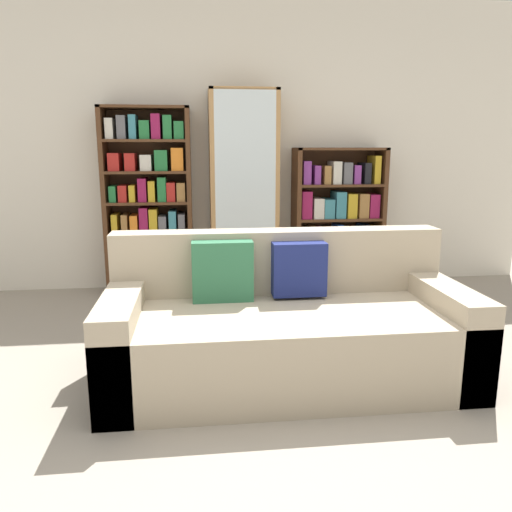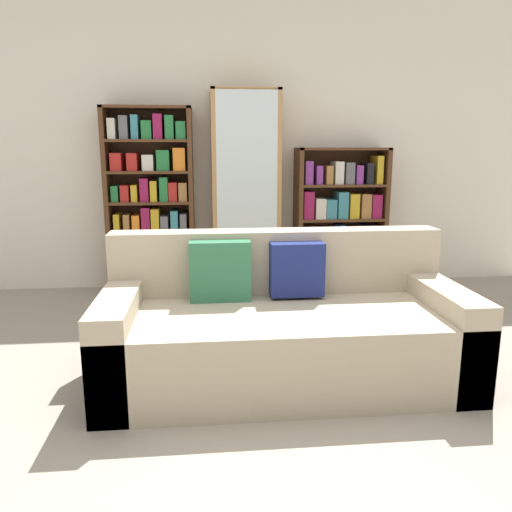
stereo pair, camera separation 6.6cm
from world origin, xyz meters
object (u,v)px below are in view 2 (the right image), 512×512
couch (282,329)px  bookshelf_right (340,222)px  bookshelf_left (152,203)px  display_cabinet (245,192)px  wine_bottle (313,290)px

couch → bookshelf_right: size_ratio=1.54×
bookshelf_left → display_cabinet: size_ratio=0.92×
bookshelf_left → bookshelf_right: size_ratio=1.27×
display_cabinet → bookshelf_right: bearing=1.0°
couch → bookshelf_left: bearing=115.8°
display_cabinet → bookshelf_right: size_ratio=1.38×
bookshelf_left → display_cabinet: (0.86, -0.02, 0.09)m
couch → bookshelf_right: bookshelf_right is taller
bookshelf_right → couch: bearing=-113.8°
couch → bookshelf_left: size_ratio=1.21×
couch → display_cabinet: bearing=91.9°
bookshelf_left → couch: bearing=-64.2°
couch → wine_bottle: (0.45, 1.26, -0.14)m
couch → wine_bottle: bearing=70.2°
bookshelf_left → wine_bottle: size_ratio=4.42×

